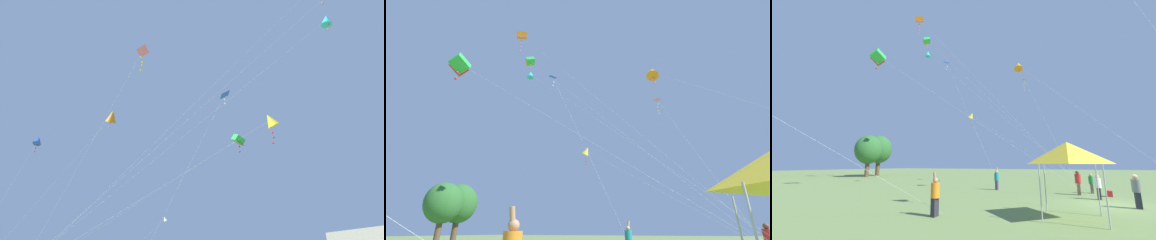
% 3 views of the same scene
% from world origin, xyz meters
% --- Properties ---
extents(tree_far_centre, '(5.83, 5.25, 8.80)m').
position_xyz_m(tree_far_centre, '(20.08, 40.11, 5.69)').
color(tree_far_centre, brown).
rests_on(tree_far_centre, ground).
extents(tree_far_left, '(5.45, 4.91, 8.23)m').
position_xyz_m(tree_far_left, '(15.63, 38.23, 5.32)').
color(tree_far_left, brown).
rests_on(tree_far_left, ground).
extents(person_teal_shirt, '(0.43, 0.43, 2.07)m').
position_xyz_m(person_teal_shirt, '(4.82, 8.46, 1.00)').
color(person_teal_shirt, '#473860').
rests_on(person_teal_shirt, ground).
extents(kite_green_box_0, '(10.71, 25.20, 26.98)m').
position_xyz_m(kite_green_box_0, '(15.65, 25.02, 26.22)').
color(kite_green_box_0, silver).
rests_on(kite_green_box_0, ground).
extents(kite_blue_delta_1, '(2.13, 7.66, 15.85)m').
position_xyz_m(kite_blue_delta_1, '(6.90, 15.38, 15.42)').
color(kite_blue_delta_1, silver).
rests_on(kite_blue_delta_1, ground).
extents(kite_orange_diamond_2, '(11.48, 9.37, 12.90)m').
position_xyz_m(kite_orange_diamond_2, '(5.13, 5.89, 12.23)').
color(kite_orange_diamond_2, silver).
rests_on(kite_orange_diamond_2, ground).
extents(kite_orange_box_5, '(10.81, 24.50, 29.16)m').
position_xyz_m(kite_orange_box_5, '(12.24, 24.43, 28.36)').
color(kite_orange_box_5, silver).
rests_on(kite_orange_box_5, ground).
extents(kite_green_box_6, '(2.76, 20.52, 15.17)m').
position_xyz_m(kite_green_box_6, '(0.41, 20.59, 14.31)').
color(kite_green_box_6, silver).
rests_on(kite_green_box_6, ground).
extents(kite_yellow_diamond_7, '(8.11, 14.87, 10.26)m').
position_xyz_m(kite_yellow_diamond_7, '(13.69, 14.79, 9.67)').
color(kite_yellow_diamond_7, silver).
rests_on(kite_yellow_diamond_7, ground).
extents(kite_cyan_diamond_8, '(11.57, 23.30, 22.33)m').
position_xyz_m(kite_cyan_diamond_8, '(13.25, 22.94, 21.68)').
color(kite_cyan_diamond_8, silver).
rests_on(kite_cyan_diamond_8, ground).
extents(kite_pink_delta_9, '(8.23, 5.47, 13.80)m').
position_xyz_m(kite_pink_delta_9, '(12.36, 6.48, 13.45)').
color(kite_pink_delta_9, silver).
rests_on(kite_pink_delta_9, ground).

